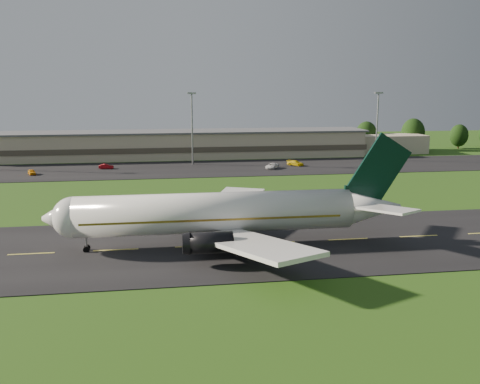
{
  "coord_description": "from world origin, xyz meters",
  "views": [
    {
      "loc": [
        -5.15,
        -71.46,
        21.89
      ],
      "look_at": [
        7.35,
        8.0,
        6.0
      ],
      "focal_mm": 40.0,
      "sensor_mm": 36.0,
      "label": 1
    }
  ],
  "objects": [
    {
      "name": "terminal",
      "position": [
        6.4,
        96.18,
        3.99
      ],
      "size": [
        145.0,
        16.0,
        8.4
      ],
      "color": "beige",
      "rests_on": "ground"
    },
    {
      "name": "apron",
      "position": [
        0.0,
        72.0,
        0.05
      ],
      "size": [
        260.0,
        30.0,
        0.1
      ],
      "primitive_type": "cube",
      "color": "black",
      "rests_on": "ground"
    },
    {
      "name": "service_vehicle_b",
      "position": [
        -18.68,
        75.07,
        0.75
      ],
      "size": [
        3.93,
        1.4,
        1.29
      ],
      "primitive_type": "imported",
      "rotation": [
        0.0,
        0.0,
        1.56
      ],
      "color": "#9C0A12",
      "rests_on": "apron"
    },
    {
      "name": "service_vehicle_a",
      "position": [
        -36.37,
        68.01,
        0.76
      ],
      "size": [
        2.82,
        4.16,
        1.32
      ],
      "primitive_type": "imported",
      "rotation": [
        0.0,
        0.0,
        0.36
      ],
      "color": "orange",
      "rests_on": "apron"
    },
    {
      "name": "ground",
      "position": [
        0.0,
        0.0,
        0.0
      ],
      "size": [
        360.0,
        360.0,
        0.0
      ],
      "primitive_type": "plane",
      "color": "#1C4110",
      "rests_on": "ground"
    },
    {
      "name": "airliner",
      "position": [
        3.51,
        -0.01,
        4.66
      ],
      "size": [
        51.24,
        42.18,
        15.57
      ],
      "rotation": [
        0.0,
        0.0,
        -0.01
      ],
      "color": "white",
      "rests_on": "ground"
    },
    {
      "name": "light_mast_east",
      "position": [
        60.0,
        80.0,
        12.74
      ],
      "size": [
        2.4,
        1.2,
        20.35
      ],
      "color": "gray",
      "rests_on": "ground"
    },
    {
      "name": "taxiway",
      "position": [
        0.0,
        0.0,
        0.05
      ],
      "size": [
        220.0,
        30.0,
        0.1
      ],
      "primitive_type": "cube",
      "color": "black",
      "rests_on": "ground"
    },
    {
      "name": "light_mast_centre",
      "position": [
        5.0,
        80.0,
        12.74
      ],
      "size": [
        2.4,
        1.2,
        20.35
      ],
      "color": "gray",
      "rests_on": "ground"
    },
    {
      "name": "service_vehicle_d",
      "position": [
        33.38,
        73.03,
        0.82
      ],
      "size": [
        4.88,
        4.96,
        1.44
      ],
      "primitive_type": "imported",
      "rotation": [
        0.0,
        0.0,
        0.77
      ],
      "color": "yellow",
      "rests_on": "apron"
    },
    {
      "name": "tree_line",
      "position": [
        34.96,
        105.43,
        5.14
      ],
      "size": [
        197.15,
        9.78,
        11.02
      ],
      "color": "black",
      "rests_on": "ground"
    },
    {
      "name": "service_vehicle_c",
      "position": [
        25.68,
        68.59,
        0.83
      ],
      "size": [
        4.84,
        5.71,
        1.45
      ],
      "primitive_type": "imported",
      "rotation": [
        0.0,
        0.0,
        -0.57
      ],
      "color": "white",
      "rests_on": "apron"
    }
  ]
}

